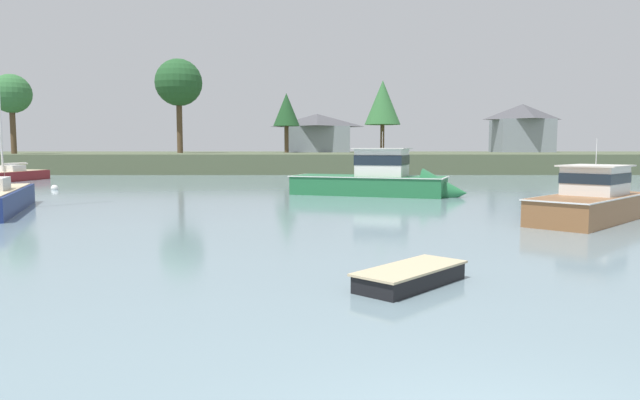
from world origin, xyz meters
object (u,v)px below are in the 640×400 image
dinghy_black (412,279)px  mooring_buoy_white (56,188)px  cruiser_wood (598,208)px  cruiser_green (389,185)px  sailboat_maroon (11,178)px

dinghy_black → mooring_buoy_white: 34.76m
dinghy_black → mooring_buoy_white: (-20.64, 27.98, -0.05)m
cruiser_wood → dinghy_black: bearing=-129.9°
cruiser_wood → cruiser_green: (-7.15, 11.90, 0.12)m
sailboat_maroon → cruiser_green: size_ratio=1.16×
sailboat_maroon → cruiser_green: sailboat_maroon is taller
sailboat_maroon → mooring_buoy_white: sailboat_maroon is taller
cruiser_green → mooring_buoy_white: size_ratio=20.67×
dinghy_black → sailboat_maroon: bearing=127.6°
sailboat_maroon → cruiser_green: bearing=-25.3°
cruiser_green → sailboat_maroon: bearing=154.7°
dinghy_black → mooring_buoy_white: dinghy_black is taller
sailboat_maroon → dinghy_black: size_ratio=4.49×
sailboat_maroon → cruiser_wood: sailboat_maroon is taller
cruiser_green → mooring_buoy_white: bearing=167.9°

